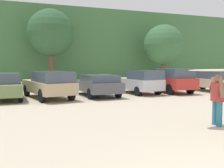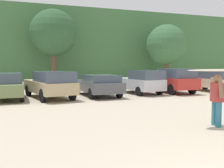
% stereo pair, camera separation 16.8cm
% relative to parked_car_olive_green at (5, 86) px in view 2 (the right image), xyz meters
% --- Properties ---
extents(hillside_ridge, '(108.00, 12.00, 8.92)m').
position_rel_parked_car_olive_green_xyz_m(hillside_ridge, '(4.03, 22.05, 3.67)').
color(hillside_ridge, '#427042').
rests_on(hillside_ridge, ground_plane).
extents(tree_right, '(5.03, 5.03, 7.89)m').
position_rel_parked_car_olive_green_xyz_m(tree_right, '(4.59, 13.62, 4.55)').
color(tree_right, brown).
rests_on(tree_right, ground_plane).
extents(tree_center, '(4.89, 4.89, 6.78)m').
position_rel_parked_car_olive_green_xyz_m(tree_center, '(18.12, 12.60, 3.53)').
color(tree_center, brown).
rests_on(tree_center, ground_plane).
extents(parked_car_olive_green, '(1.92, 4.23, 1.49)m').
position_rel_parked_car_olive_green_xyz_m(parked_car_olive_green, '(0.00, 0.00, 0.00)').
color(parked_car_olive_green, '#6B7F4C').
rests_on(parked_car_olive_green, ground_plane).
extents(parked_car_tan, '(2.65, 4.94, 1.59)m').
position_rel_parked_car_olive_green_xyz_m(parked_car_tan, '(2.43, -0.44, 0.06)').
color(parked_car_tan, tan).
rests_on(parked_car_tan, ground_plane).
extents(parked_car_dark_gray, '(2.10, 4.57, 1.34)m').
position_rel_parked_car_olive_green_xyz_m(parked_car_dark_gray, '(5.37, -0.18, -0.06)').
color(parked_car_dark_gray, '#4C4F54').
rests_on(parked_car_dark_gray, ground_plane).
extents(parked_car_silver, '(2.22, 4.10, 1.58)m').
position_rel_parked_car_olive_green_xyz_m(parked_car_silver, '(8.38, -0.01, 0.02)').
color(parked_car_silver, silver).
rests_on(parked_car_silver, ground_plane).
extents(parked_car_red, '(1.84, 4.69, 1.69)m').
position_rel_parked_car_olive_green_xyz_m(parked_car_red, '(10.74, -0.02, 0.08)').
color(parked_car_red, '#B72D28').
rests_on(parked_car_red, ground_plane).
extents(parked_car_champagne, '(2.00, 4.36, 1.60)m').
position_rel_parked_car_olive_green_xyz_m(parked_car_champagne, '(13.88, -0.57, 0.05)').
color(parked_car_champagne, beige).
rests_on(parked_car_champagne, ground_plane).
extents(person_adult, '(0.41, 0.83, 1.66)m').
position_rel_parked_car_olive_green_xyz_m(person_adult, '(6.60, -9.14, 0.15)').
color(person_adult, teal).
rests_on(person_adult, ground_plane).
extents(surfboard_cream, '(2.41, 1.04, 0.08)m').
position_rel_parked_car_olive_green_xyz_m(surfboard_cream, '(6.69, -9.20, 1.02)').
color(surfboard_cream, beige).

